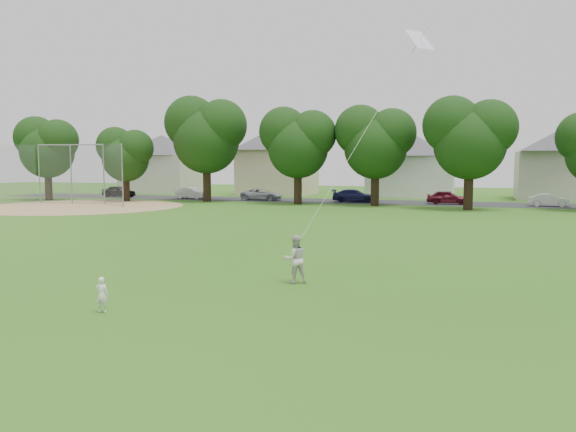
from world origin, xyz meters
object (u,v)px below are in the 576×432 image
(kite, at_px, (358,144))
(baseball_backstop, at_px, (67,175))
(older_boy, at_px, (295,259))
(toddler, at_px, (102,295))

(kite, xyz_separation_m, baseball_backstop, (-32.01, 25.12, -1.63))
(kite, height_order, baseball_backstop, kite)
(older_boy, bearing_deg, baseball_backstop, -75.43)
(older_boy, relative_size, baseball_backstop, 0.12)
(older_boy, height_order, baseball_backstop, baseball_backstop)
(kite, relative_size, baseball_backstop, 0.62)
(kite, distance_m, baseball_backstop, 40.72)
(older_boy, bearing_deg, toddler, 19.30)
(toddler, height_order, baseball_backstop, baseball_backstop)
(baseball_backstop, bearing_deg, toddler, -49.25)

